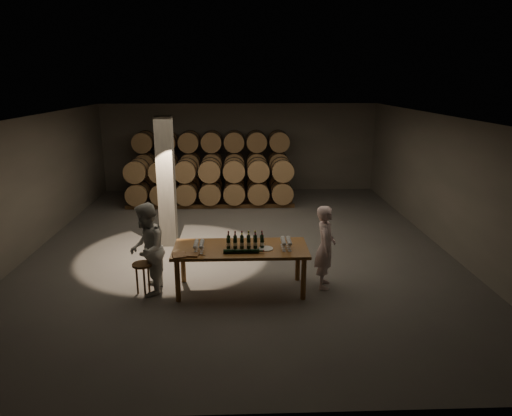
{
  "coord_description": "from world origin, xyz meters",
  "views": [
    {
      "loc": [
        -0.01,
        -10.78,
        4.04
      ],
      "look_at": [
        0.38,
        -0.41,
        1.1
      ],
      "focal_mm": 32.0,
      "sensor_mm": 36.0,
      "label": 1
    }
  ],
  "objects_px": {
    "plate": "(266,249)",
    "stool": "(143,269)",
    "tasting_table": "(241,252)",
    "bottle_cluster": "(245,242)",
    "notebook_near": "(192,255)",
    "person_woman": "(147,249)",
    "person_man": "(325,247)"
  },
  "relations": [
    {
      "from": "tasting_table",
      "to": "plate",
      "type": "relative_size",
      "value": 9.39
    },
    {
      "from": "bottle_cluster",
      "to": "person_woman",
      "type": "distance_m",
      "value": 1.89
    },
    {
      "from": "tasting_table",
      "to": "notebook_near",
      "type": "bearing_deg",
      "value": -156.89
    },
    {
      "from": "stool",
      "to": "person_woman",
      "type": "bearing_deg",
      "value": 36.16
    },
    {
      "from": "person_man",
      "to": "plate",
      "type": "bearing_deg",
      "value": 110.6
    },
    {
      "from": "tasting_table",
      "to": "stool",
      "type": "xyz_separation_m",
      "value": [
        -1.88,
        -0.12,
        -0.27
      ]
    },
    {
      "from": "bottle_cluster",
      "to": "tasting_table",
      "type": "bearing_deg",
      "value": -165.32
    },
    {
      "from": "bottle_cluster",
      "to": "notebook_near",
      "type": "xyz_separation_m",
      "value": [
        -0.99,
        -0.41,
        -0.09
      ]
    },
    {
      "from": "notebook_near",
      "to": "person_woman",
      "type": "relative_size",
      "value": 0.14
    },
    {
      "from": "tasting_table",
      "to": "stool",
      "type": "distance_m",
      "value": 1.91
    },
    {
      "from": "bottle_cluster",
      "to": "person_man",
      "type": "distance_m",
      "value": 1.6
    },
    {
      "from": "notebook_near",
      "to": "stool",
      "type": "xyz_separation_m",
      "value": [
        -0.98,
        0.27,
        -0.39
      ]
    },
    {
      "from": "stool",
      "to": "plate",
      "type": "bearing_deg",
      "value": 0.43
    },
    {
      "from": "bottle_cluster",
      "to": "stool",
      "type": "height_order",
      "value": "bottle_cluster"
    },
    {
      "from": "stool",
      "to": "person_woman",
      "type": "distance_m",
      "value": 0.39
    },
    {
      "from": "bottle_cluster",
      "to": "person_woman",
      "type": "xyz_separation_m",
      "value": [
        -1.89,
        -0.07,
        -0.1
      ]
    },
    {
      "from": "tasting_table",
      "to": "bottle_cluster",
      "type": "relative_size",
      "value": 3.58
    },
    {
      "from": "plate",
      "to": "stool",
      "type": "relative_size",
      "value": 0.43
    },
    {
      "from": "person_man",
      "to": "person_woman",
      "type": "relative_size",
      "value": 0.93
    },
    {
      "from": "tasting_table",
      "to": "plate",
      "type": "xyz_separation_m",
      "value": [
        0.49,
        -0.1,
        0.11
      ]
    },
    {
      "from": "plate",
      "to": "notebook_near",
      "type": "xyz_separation_m",
      "value": [
        -1.39,
        -0.29,
        0.01
      ]
    },
    {
      "from": "bottle_cluster",
      "to": "notebook_near",
      "type": "distance_m",
      "value": 1.08
    },
    {
      "from": "plate",
      "to": "notebook_near",
      "type": "relative_size",
      "value": 1.08
    },
    {
      "from": "tasting_table",
      "to": "person_man",
      "type": "bearing_deg",
      "value": 4.12
    },
    {
      "from": "stool",
      "to": "person_woman",
      "type": "relative_size",
      "value": 0.36
    },
    {
      "from": "person_woman",
      "to": "stool",
      "type": "bearing_deg",
      "value": -55.78
    },
    {
      "from": "notebook_near",
      "to": "stool",
      "type": "relative_size",
      "value": 0.4
    },
    {
      "from": "tasting_table",
      "to": "person_woman",
      "type": "distance_m",
      "value": 1.8
    },
    {
      "from": "person_man",
      "to": "bottle_cluster",
      "type": "bearing_deg",
      "value": 103.67
    },
    {
      "from": "plate",
      "to": "notebook_near",
      "type": "height_order",
      "value": "notebook_near"
    },
    {
      "from": "notebook_near",
      "to": "tasting_table",
      "type": "bearing_deg",
      "value": 31.06
    },
    {
      "from": "tasting_table",
      "to": "person_woman",
      "type": "height_order",
      "value": "person_woman"
    }
  ]
}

